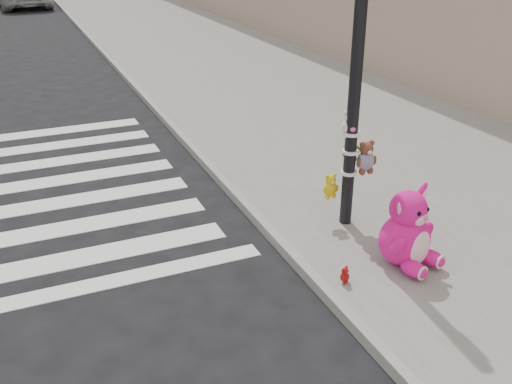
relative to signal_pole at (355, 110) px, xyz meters
name	(u,v)px	position (x,y,z in m)	size (l,w,h in m)	color
ground	(212,362)	(-2.63, -1.81, -1.75)	(120.00, 120.00, 0.00)	black
sidewalk_near	(264,80)	(2.37, 8.19, -1.68)	(7.00, 80.00, 0.14)	slate
curb_edge	(140,93)	(-1.08, 8.19, -1.68)	(0.12, 80.00, 0.15)	gray
signal_pole	(355,110)	(0.00, 0.00, 0.00)	(0.70, 0.50, 4.00)	black
pink_bunny	(408,234)	(0.06, -1.24, -1.19)	(0.82, 0.89, 1.02)	#EE1488
red_teddy	(345,275)	(-0.83, -1.31, -1.50)	(0.14, 0.10, 0.21)	#9F0F11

